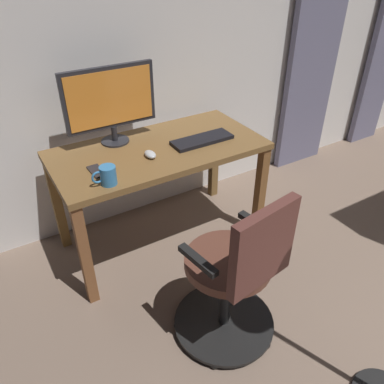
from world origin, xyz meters
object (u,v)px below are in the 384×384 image
computer_keyboard (202,140)px  mug_tea (107,176)px  computer_monitor (110,100)px  computer_mouse (150,154)px  desk (159,161)px  cell_phone_by_monitor (97,171)px  office_chair (235,278)px

computer_keyboard → mug_tea: bearing=13.9°
computer_monitor → computer_mouse: computer_monitor is taller
computer_monitor → desk: bearing=133.2°
desk → cell_phone_by_monitor: (0.44, 0.09, 0.11)m
desk → computer_keyboard: 0.31m
office_chair → computer_mouse: size_ratio=9.34×
cell_phone_by_monitor → mug_tea: size_ratio=1.06×
office_chair → computer_monitor: bearing=88.5°
office_chair → computer_mouse: 0.90m
desk → office_chair: size_ratio=1.44×
computer_monitor → office_chair: bearing=97.5°
desk → cell_phone_by_monitor: 0.46m
computer_monitor → mug_tea: size_ratio=4.27×
desk → computer_keyboard: (-0.28, 0.07, 0.11)m
desk → computer_mouse: computer_mouse is taller
office_chair → computer_keyboard: size_ratio=2.29×
computer_keyboard → mug_tea: 0.73m
computer_mouse → cell_phone_by_monitor: 0.34m
computer_keyboard → office_chair: bearing=68.5°
office_chair → mug_tea: 0.85m
desk → office_chair: (0.05, 0.93, -0.20)m
computer_keyboard → desk: bearing=-14.4°
office_chair → computer_mouse: office_chair is taller
office_chair → mug_tea: bearing=109.7°
office_chair → computer_monitor: computer_monitor is taller
desk → computer_mouse: 0.18m
desk → cell_phone_by_monitor: size_ratio=9.32×
computer_keyboard → mug_tea: mug_tea is taller
office_chair → computer_keyboard: bearing=59.6°
computer_keyboard → cell_phone_by_monitor: size_ratio=2.83×
computer_mouse → mug_tea: (0.32, 0.16, 0.03)m
office_chair → computer_mouse: bearing=84.1°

